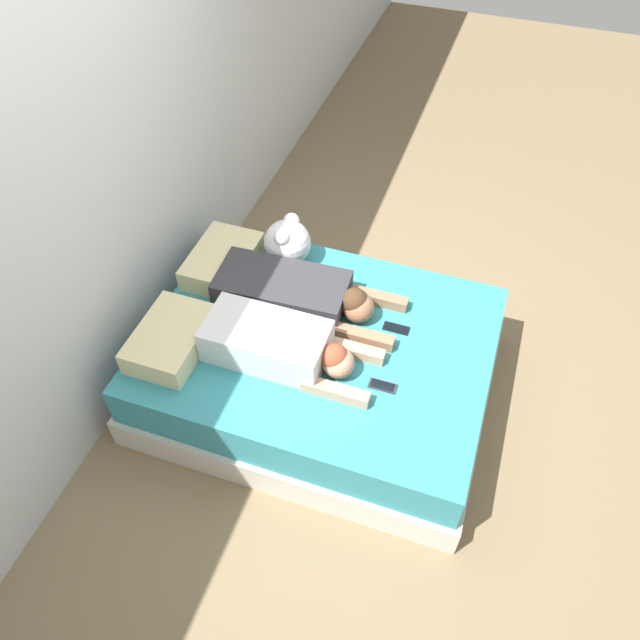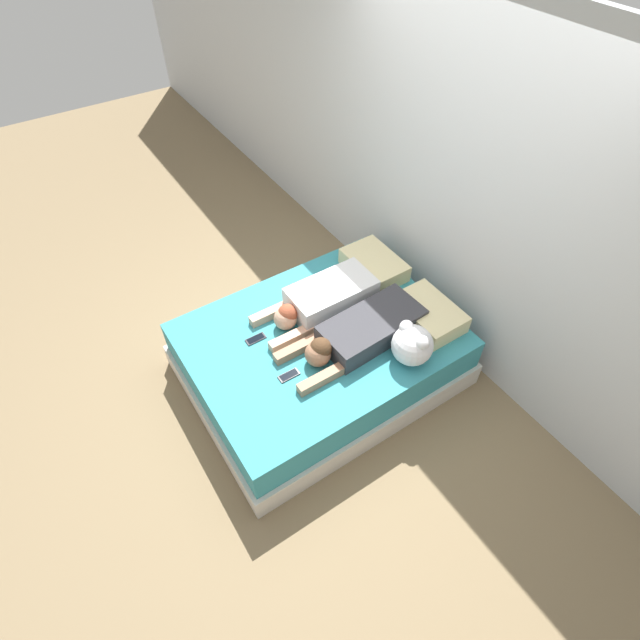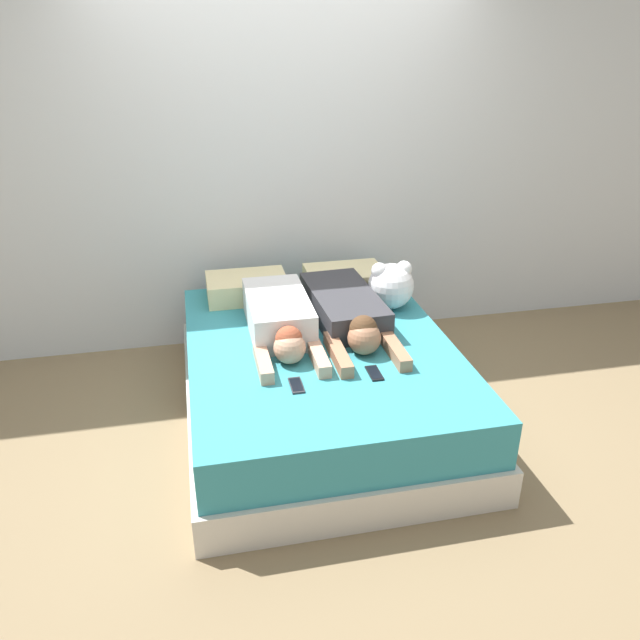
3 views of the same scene
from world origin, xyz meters
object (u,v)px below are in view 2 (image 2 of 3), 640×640
at_px(bed, 320,354).
at_px(pillow_head_right, 428,314).
at_px(person_left, 322,300).
at_px(cell_phone_left, 256,339).
at_px(cell_phone_right, 289,375).
at_px(person_right, 360,333).
at_px(plush_toy, 412,344).
at_px(pillow_head_left, 374,265).

distance_m(bed, pillow_head_right, 0.89).
bearing_deg(bed, person_left, 142.49).
height_order(bed, pillow_head_right, pillow_head_right).
relative_size(cell_phone_left, cell_phone_right, 1.00).
height_order(bed, person_right, person_right).
height_order(person_right, cell_phone_left, person_right).
bearing_deg(plush_toy, cell_phone_right, -113.16).
height_order(bed, plush_toy, plush_toy).
distance_m(pillow_head_left, cell_phone_left, 1.19).
xyz_separation_m(person_left, cell_phone_left, (-0.01, -0.58, -0.10)).
xyz_separation_m(cell_phone_right, plush_toy, (0.34, 0.80, 0.15)).
height_order(person_left, plush_toy, plush_toy).
relative_size(person_right, cell_phone_right, 7.46).
xyz_separation_m(bed, cell_phone_left, (-0.21, -0.43, 0.25)).
distance_m(pillow_head_left, cell_phone_right, 1.27).
height_order(cell_phone_left, cell_phone_right, same).
xyz_separation_m(pillow_head_left, pillow_head_right, (0.67, 0.00, 0.00)).
relative_size(bed, pillow_head_left, 3.81).
relative_size(pillow_head_left, cell_phone_left, 3.48).
xyz_separation_m(pillow_head_right, plush_toy, (0.21, -0.35, 0.08)).
xyz_separation_m(bed, pillow_head_left, (-0.33, 0.76, 0.32)).
bearing_deg(pillow_head_left, pillow_head_right, 0.00).
height_order(pillow_head_left, cell_phone_left, pillow_head_left).
relative_size(person_left, person_right, 0.86).
height_order(bed, person_left, person_left).
bearing_deg(bed, pillow_head_right, 66.14).
bearing_deg(person_left, plush_toy, 18.26).
bearing_deg(cell_phone_left, person_right, 55.73).
bearing_deg(bed, cell_phone_left, -116.62).
bearing_deg(pillow_head_right, cell_phone_left, -114.87).
height_order(person_right, cell_phone_right, person_right).
distance_m(bed, person_left, 0.43).
bearing_deg(plush_toy, person_right, -148.73).
xyz_separation_m(pillow_head_left, plush_toy, (0.88, -0.35, 0.08)).
xyz_separation_m(bed, person_left, (-0.20, 0.16, 0.35)).
xyz_separation_m(pillow_head_right, person_left, (-0.54, -0.60, 0.03)).
bearing_deg(pillow_head_right, pillow_head_left, 180.00).
bearing_deg(cell_phone_right, pillow_head_left, 115.19).
xyz_separation_m(person_right, cell_phone_left, (-0.43, -0.63, -0.08)).
bearing_deg(person_left, bed, -37.51).
xyz_separation_m(cell_phone_left, plush_toy, (0.76, 0.83, 0.15)).
distance_m(pillow_head_right, cell_phone_right, 1.16).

